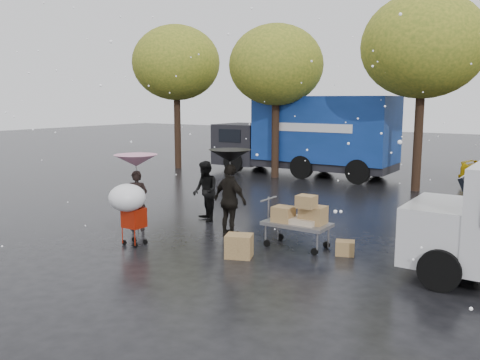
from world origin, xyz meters
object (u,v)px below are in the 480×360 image
Objects in this scene: person_black at (230,201)px; vendor_cart at (300,217)px; person_pink at (137,200)px; shopping_cart at (128,201)px; blue_truck at (307,136)px.

vendor_cart is (1.90, 0.04, -0.18)m from person_black.
person_black is at bearing -6.44° from person_pink.
blue_truck is at bearing 97.32° from shopping_cart.
blue_truck is (-3.04, 10.45, 0.85)m from person_black.
shopping_cart is 0.18× the size of blue_truck.
blue_truck is at bearing 115.36° from vendor_cart.
person_black reaches higher than vendor_cart.
blue_truck is (-4.94, 10.42, 1.03)m from vendor_cart.
person_black is 1.23× the size of shopping_cart.
blue_truck reaches higher than person_black.
blue_truck is at bearing -62.09° from person_black.
person_pink is 1.59m from shopping_cart.
shopping_cart is at bearing -148.55° from vendor_cart.
person_black is 1.19× the size of vendor_cart.
vendor_cart is at bearing -64.64° from blue_truck.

